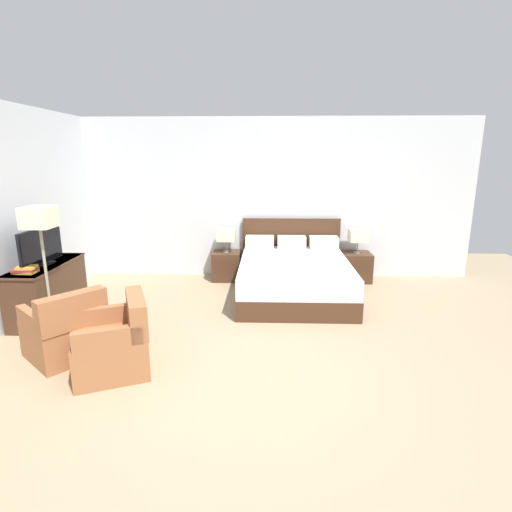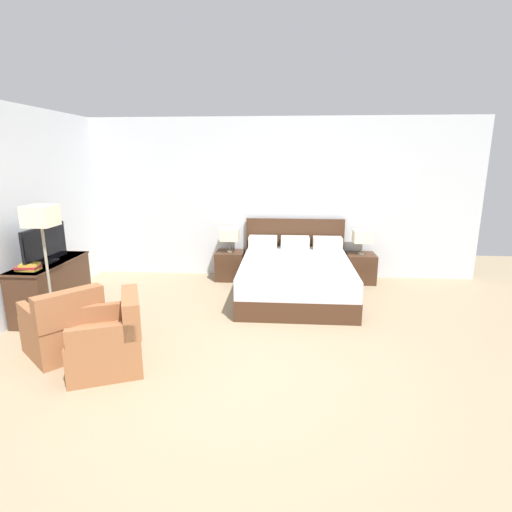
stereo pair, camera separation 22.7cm
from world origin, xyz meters
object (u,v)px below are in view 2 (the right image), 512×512
Objects in this scene: book_blue_cover at (28,267)px; armchair_by_window at (64,328)px; dresser at (52,287)px; floor_lamp at (42,228)px; tv at (45,245)px; book_red_cover at (29,269)px; table_lamp_left at (230,235)px; nightstand_left at (230,265)px; armchair_companion at (110,341)px; book_small_top at (30,265)px; table_lamp_right at (362,237)px; nightstand_right at (360,268)px; bed at (295,276)px.

book_blue_cover reaches higher than armchair_by_window.
floor_lamp reaches higher than dresser.
book_red_cover is at bearing -91.03° from tv.
table_lamp_left is 3.21m from armchair_by_window.
book_red_cover is at bearing -135.62° from nightstand_left.
table_lamp_left is 0.45× the size of armchair_companion.
tv reaches higher than table_lamp_left.
nightstand_left is 0.55× the size of armchair_companion.
book_small_top is (0.02, 0.00, 0.06)m from book_red_cover.
table_lamp_left is at bearing 44.40° from book_red_cover.
table_lamp_right is 1.57× the size of book_blue_cover.
tv is (0.00, -0.03, 0.58)m from dresser.
book_small_top is at bearing -154.02° from nightstand_right.
nightstand_left is 3.12m from book_blue_cover.
tv is 0.43m from book_blue_cover.
book_small_top is 1.77m from armchair_companion.
nightstand_right is 0.32× the size of floor_lamp.
nightstand_left is at bearing 44.38° from book_red_cover.
armchair_by_window is at bearing -142.12° from nightstand_right.
table_lamp_right reaches higher than book_red_cover.
nightstand_left is 2.31m from table_lamp_right.
bed reaches higher than table_lamp_right.
table_lamp_right reaches higher than armchair_by_window.
nightstand_left is at bearing -90.00° from table_lamp_left.
table_lamp_left is at bearing 38.91° from tv.
bed reaches higher than book_blue_cover.
tv is at bearing -141.09° from table_lamp_left.
dresser is 1.11m from floor_lamp.
floor_lamp is (-1.87, -2.29, 1.04)m from nightstand_left.
book_blue_cover is at bearing -154.15° from nightstand_right.
nightstand_left is 3.11m from book_small_top.
dresser is 1.34× the size of armchair_by_window.
nightstand_left is at bearing 38.89° from tv.
bed reaches higher than book_red_cover.
table_lamp_right is 0.31× the size of dresser.
nightstand_left is 3.12m from book_red_cover.
nightstand_left is 1.92× the size of book_red_cover.
armchair_companion reaches higher than dresser.
floor_lamp is at bearing -24.00° from book_small_top.
floor_lamp is (0.33, -0.14, 0.55)m from book_red_cover.
bed is 3.63m from book_red_cover.
armchair_companion is (1.42, -0.96, -0.45)m from book_red_cover.
floor_lamp reaches higher than nightstand_left.
bed reaches higher than book_small_top.
bed is 3.63m from book_blue_cover.
book_red_cover is (-0.01, -0.38, -0.22)m from tv.
floor_lamp is at bearing -152.90° from bed.
nightstand_right is at bearing 25.85° from book_blue_cover.
dresser is at bearing -163.51° from bed.
bed is at bearing 16.92° from tv.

